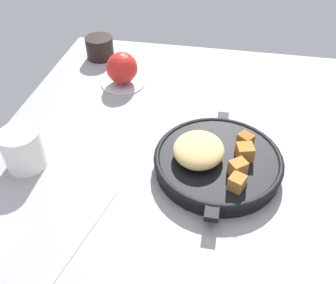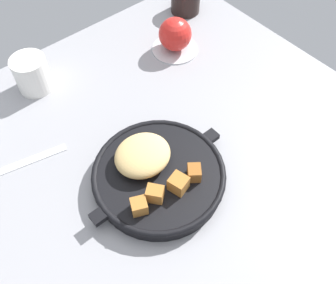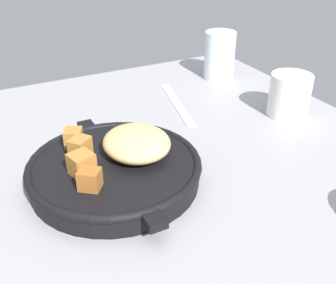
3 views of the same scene
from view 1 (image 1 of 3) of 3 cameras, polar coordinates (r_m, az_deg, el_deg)
ground_plane at (r=75.91cm, az=3.65°, el=-2.44°), size 94.40×84.64×2.40cm
cast_iron_skillet at (r=70.57cm, az=7.52°, el=-2.83°), size 29.10×24.76×6.97cm
saucer_plate at (r=96.78cm, az=-7.00°, el=9.21°), size 11.37×11.37×0.60cm
red_apple at (r=94.60cm, az=-7.21°, el=11.40°), size 7.96×7.96×7.96cm
butter_knife at (r=63.33cm, az=-13.37°, el=-14.00°), size 20.50×6.18×0.36cm
coffee_mug_dark at (r=108.81cm, az=-10.61°, el=14.29°), size 7.71×7.71×6.11cm
ceramic_mug_white at (r=75.12cm, az=-21.72°, el=-1.10°), size 7.64×7.64×8.09cm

